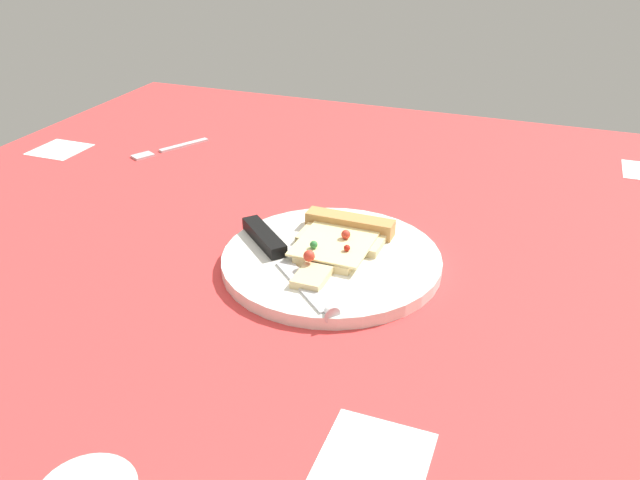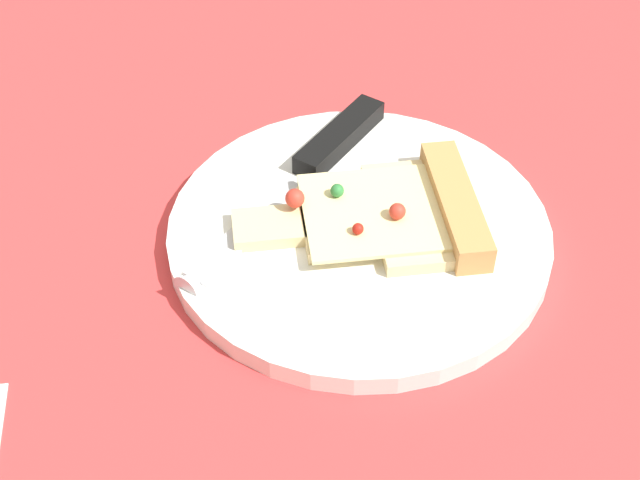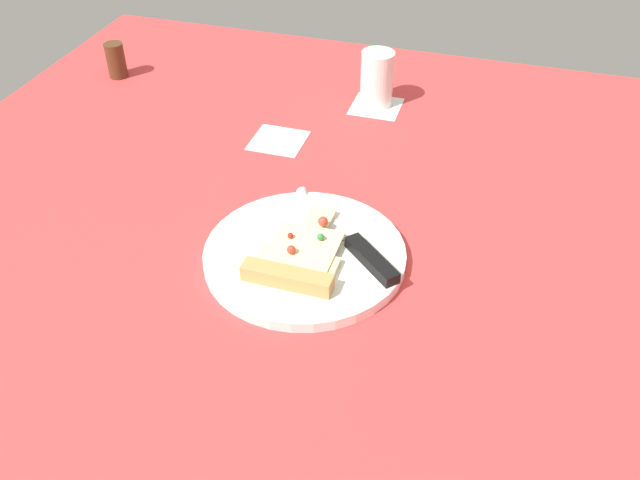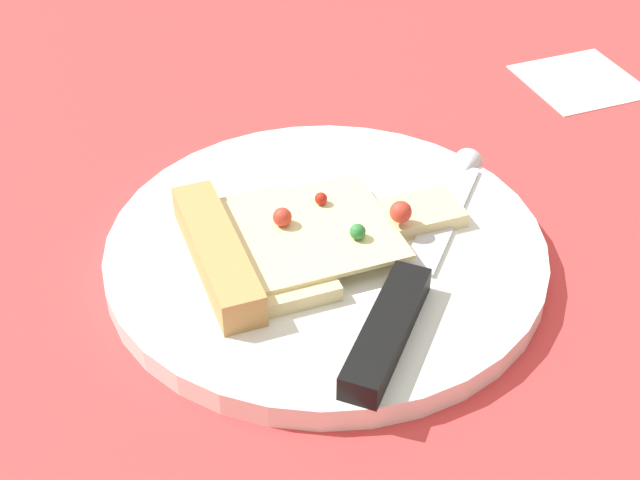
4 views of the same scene
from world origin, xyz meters
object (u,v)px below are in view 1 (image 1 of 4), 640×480
(plate, at_px, (331,260))
(knife, at_px, (278,253))
(pizza_slice, at_px, (338,240))
(fork, at_px, (167,148))

(plate, bearing_deg, knife, 116.55)
(pizza_slice, bearing_deg, fork, -30.82)
(plate, distance_m, knife, 0.07)
(pizza_slice, xyz_separation_m, knife, (-0.06, 0.06, -0.00))
(pizza_slice, height_order, fork, pizza_slice)
(plate, bearing_deg, pizza_slice, -0.42)
(knife, bearing_deg, fork, -88.62)
(fork, bearing_deg, pizza_slice, 176.50)
(plate, distance_m, pizza_slice, 0.03)
(plate, relative_size, knife, 1.45)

